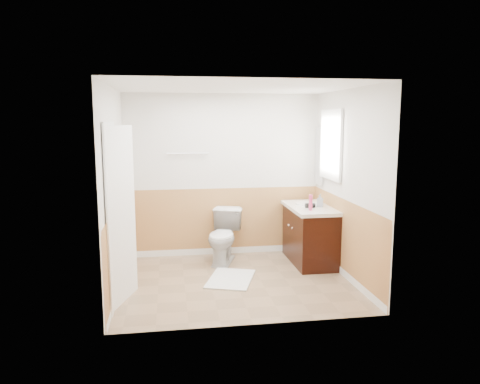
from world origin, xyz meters
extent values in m
plane|color=#8C7051|center=(0.00, 0.00, 0.00)|extent=(3.00, 3.00, 0.00)
plane|color=white|center=(0.00, 0.00, 2.50)|extent=(3.00, 3.00, 0.00)
plane|color=silver|center=(0.00, 1.30, 1.25)|extent=(3.00, 0.00, 3.00)
plane|color=silver|center=(0.00, -1.30, 1.25)|extent=(3.00, 0.00, 3.00)
plane|color=silver|center=(-1.50, 0.00, 1.25)|extent=(0.00, 3.00, 3.00)
plane|color=silver|center=(1.50, 0.00, 1.25)|extent=(0.00, 3.00, 3.00)
plane|color=tan|center=(0.00, 1.29, 0.50)|extent=(3.00, 0.00, 3.00)
plane|color=tan|center=(0.00, -1.29, 0.50)|extent=(3.00, 0.00, 3.00)
plane|color=tan|center=(-1.49, 0.00, 0.50)|extent=(0.00, 2.60, 2.60)
plane|color=tan|center=(1.49, 0.00, 0.50)|extent=(0.00, 2.60, 2.60)
imported|color=silver|center=(-0.05, 0.85, 0.39)|extent=(0.66, 0.87, 0.78)
cube|color=white|center=(-0.05, 0.07, 0.01)|extent=(0.78, 0.94, 0.02)
cube|color=black|center=(1.21, 0.65, 0.40)|extent=(0.55, 1.10, 0.80)
sphere|color=silver|center=(0.91, 0.55, 0.55)|extent=(0.03, 0.03, 0.03)
sphere|color=silver|center=(0.91, 0.75, 0.55)|extent=(0.03, 0.03, 0.03)
cube|color=silver|center=(1.20, 0.65, 0.83)|extent=(0.60, 1.15, 0.05)
cylinder|color=white|center=(1.21, 0.80, 0.86)|extent=(0.36, 0.36, 0.02)
cylinder|color=silver|center=(1.39, 0.80, 0.92)|extent=(0.02, 0.02, 0.14)
cylinder|color=#D7376C|center=(1.11, 0.35, 0.96)|extent=(0.05, 0.05, 0.22)
imported|color=#8C939E|center=(1.33, 0.59, 0.94)|extent=(0.11, 0.11, 0.19)
cylinder|color=black|center=(1.16, 0.53, 0.89)|extent=(0.14, 0.07, 0.07)
cylinder|color=black|center=(1.13, 0.60, 0.86)|extent=(0.03, 0.03, 0.07)
cube|color=silver|center=(1.48, 1.10, 1.55)|extent=(0.02, 0.35, 0.90)
cube|color=white|center=(1.47, 0.59, 1.75)|extent=(0.04, 0.80, 1.00)
cube|color=white|center=(1.49, 0.59, 1.75)|extent=(0.01, 0.70, 0.90)
cube|color=white|center=(-1.40, -0.45, 1.02)|extent=(0.29, 0.78, 2.04)
cube|color=white|center=(-1.48, -0.45, 1.03)|extent=(0.02, 0.92, 2.10)
sphere|color=silver|center=(-1.34, -0.12, 0.95)|extent=(0.06, 0.06, 0.06)
cylinder|color=silver|center=(-0.55, 1.25, 1.60)|extent=(0.62, 0.02, 0.02)
cylinder|color=silver|center=(-0.10, 1.23, 0.70)|extent=(0.14, 0.02, 0.02)
cylinder|color=white|center=(-0.10, 1.23, 0.70)|extent=(0.10, 0.11, 0.11)
cube|color=white|center=(-0.10, 1.23, 0.59)|extent=(0.10, 0.01, 0.16)
camera|label=1|loc=(-0.83, -5.69, 2.10)|focal=34.18mm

